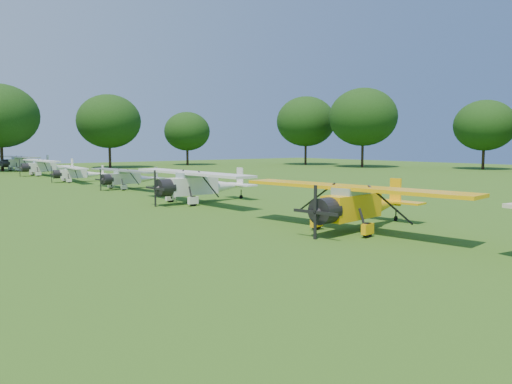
% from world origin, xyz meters
% --- Properties ---
extents(ground, '(160.00, 160.00, 0.00)m').
position_xyz_m(ground, '(0.00, 0.00, 0.00)').
color(ground, '#224912').
rests_on(ground, ground).
extents(tree_belt, '(137.36, 130.27, 14.52)m').
position_xyz_m(tree_belt, '(3.57, 0.16, 8.03)').
color(tree_belt, black).
rests_on(tree_belt, ground).
extents(aircraft_2, '(7.55, 11.98, 2.35)m').
position_xyz_m(aircraft_2, '(0.22, -9.36, 1.37)').
color(aircraft_2, '#FAB40A').
rests_on(aircraft_2, ground).
extents(aircraft_3, '(7.63, 12.14, 2.39)m').
position_xyz_m(aircraft_3, '(0.03, 4.76, 1.40)').
color(aircraft_3, white).
rests_on(aircraft_3, ground).
extents(aircraft_4, '(6.16, 9.79, 1.92)m').
position_xyz_m(aircraft_4, '(0.58, 17.77, 1.12)').
color(aircraft_4, silver).
rests_on(aircraft_4, ground).
extents(aircraft_5, '(5.71, 9.10, 1.79)m').
position_xyz_m(aircraft_5, '(-0.40, 28.83, 1.05)').
color(aircraft_5, white).
rests_on(aircraft_5, ground).
extents(aircraft_6, '(6.96, 11.05, 2.18)m').
position_xyz_m(aircraft_6, '(0.05, 41.95, 1.28)').
color(aircraft_6, white).
rests_on(aircraft_6, ground).
extents(aircraft_7, '(7.59, 12.04, 2.36)m').
position_xyz_m(aircraft_7, '(0.66, 55.84, 1.38)').
color(aircraft_7, silver).
rests_on(aircraft_7, ground).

